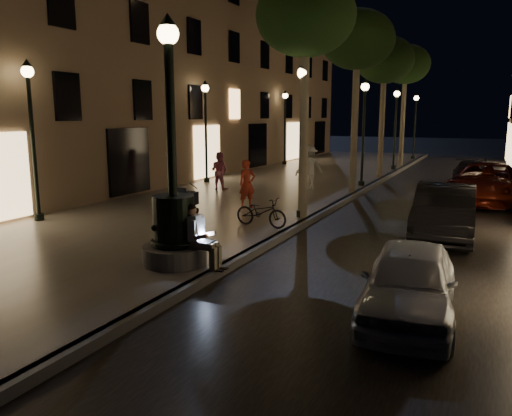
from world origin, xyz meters
The scene contains 27 objects.
ground centered at (0.00, 15.00, 0.00)m, with size 120.00×120.00×0.00m, color black.
cobble_lane centered at (3.00, 15.00, 0.01)m, with size 6.00×45.00×0.02m, color black.
promenade centered at (-4.00, 15.00, 0.10)m, with size 8.00×45.00×0.20m, color slate.
curb_strip centered at (0.00, 15.00, 0.10)m, with size 0.25×45.00×0.20m, color #59595B.
building_left centered at (-12.00, 18.00, 7.50)m, with size 8.00×36.00×15.00m, color #856953.
fountain_lamppost centered at (-1.00, 2.00, 1.21)m, with size 1.40×1.40×5.21m.
seated_man_laptop centered at (-0.39, 2.00, 0.92)m, with size 1.00×0.34×1.37m.
tree_near centered at (-0.25, 8.00, 6.24)m, with size 3.00×3.00×7.30m.
tree_second centered at (-0.20, 14.00, 6.33)m, with size 3.00×3.00×7.40m.
tree_third centered at (-0.30, 20.00, 6.14)m, with size 3.00×3.00×7.20m.
tree_far centered at (-0.22, 26.00, 6.43)m, with size 3.00×3.00×7.50m.
lamp_curb_a centered at (-0.30, 8.00, 3.24)m, with size 0.36×0.36×4.81m.
lamp_curb_b centered at (-0.30, 16.00, 3.24)m, with size 0.36×0.36×4.81m.
lamp_curb_c centered at (-0.30, 24.00, 3.24)m, with size 0.36×0.36×4.81m.
lamp_curb_d centered at (-0.30, 32.00, 3.24)m, with size 0.36×0.36×4.81m.
lamp_left_a centered at (-7.40, 4.00, 3.24)m, with size 0.36×0.36×4.81m.
lamp_left_b centered at (-7.40, 14.00, 3.24)m, with size 0.36×0.36×4.81m.
lamp_left_c centered at (-7.40, 24.00, 3.24)m, with size 0.36×0.36×4.81m.
stroller centered at (-3.77, 6.75, 0.71)m, with size 0.43×0.99×1.02m.
car_front centered at (4.00, 1.63, 0.63)m, with size 1.48×3.69×1.26m, color #B8BBC1.
car_second centered at (4.00, 7.90, 0.73)m, with size 1.55×4.46×1.47m, color black.
car_third centered at (4.94, 14.66, 0.77)m, with size 2.55×5.53×1.54m, color maroon.
car_rear centered at (4.24, 19.09, 0.61)m, with size 1.71×4.20×1.22m, color #2D2C31.
pedestrian_red centered at (-2.54, 8.65, 1.04)m, with size 0.61×0.40×1.68m, color #BD3725.
pedestrian_pink centered at (-5.57, 12.05, 1.02)m, with size 0.79×0.62×1.64m, color pink.
pedestrian_white centered at (-2.11, 13.90, 1.16)m, with size 1.24×0.71×1.92m, color silver.
bicycle centered at (-0.84, 6.14, 0.63)m, with size 0.57×1.64×0.86m, color black.
Camera 1 is at (5.11, -6.72, 3.38)m, focal length 35.00 mm.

